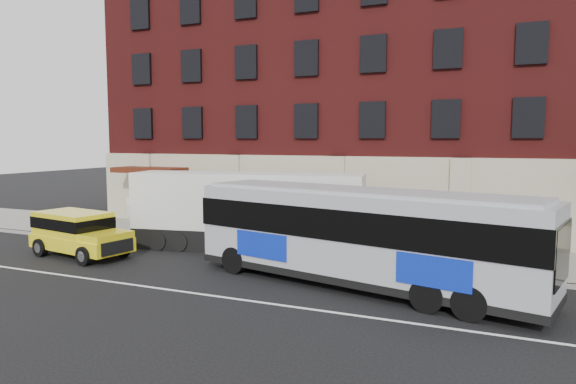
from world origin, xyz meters
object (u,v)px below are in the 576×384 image
at_px(shipping_container, 247,212).
at_px(sign_pole, 131,214).
at_px(yellow_suv, 78,231).
at_px(city_bus, 360,234).

bearing_deg(shipping_container, sign_pole, -170.38).
relative_size(sign_pole, yellow_suv, 0.49).
bearing_deg(shipping_container, city_bus, -31.17).
height_order(sign_pole, shipping_container, shipping_container).
bearing_deg(yellow_suv, city_bus, 0.74).
bearing_deg(sign_pole, shipping_container, 9.62).
bearing_deg(sign_pole, city_bus, -13.24).
height_order(sign_pole, city_bus, city_bus).
bearing_deg(city_bus, sign_pole, 166.76).
bearing_deg(yellow_suv, sign_pole, 83.43).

